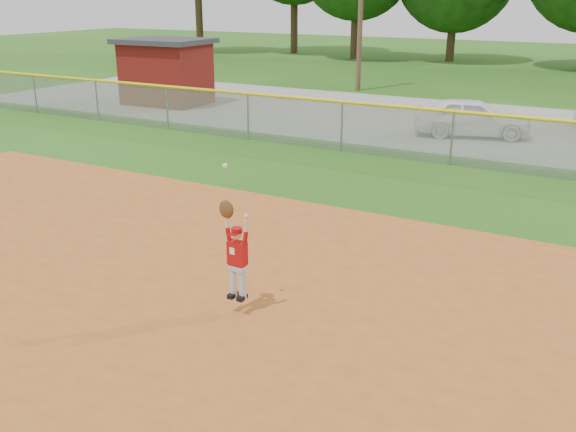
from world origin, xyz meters
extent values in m
plane|color=#255513|center=(0.00, 0.00, 0.00)|extent=(120.00, 120.00, 0.00)
cube|color=#A2521D|center=(0.00, -3.00, 0.02)|extent=(24.00, 16.00, 0.04)
cube|color=gray|center=(0.00, 16.00, 0.01)|extent=(44.00, 10.00, 0.03)
imported|color=white|center=(-0.44, 13.98, 0.67)|extent=(4.00, 2.54, 1.27)
cube|color=#58100C|center=(-13.49, 14.23, 1.27)|extent=(3.34, 2.57, 2.53)
cube|color=#333338|center=(-13.49, 14.23, 2.64)|extent=(3.76, 2.99, 0.20)
cube|color=gray|center=(0.00, 10.00, 0.75)|extent=(40.00, 0.03, 1.50)
cylinder|color=yellow|center=(0.00, 10.00, 1.50)|extent=(40.00, 0.10, 0.10)
cylinder|color=gray|center=(-16.67, 10.00, 0.75)|extent=(0.06, 0.06, 1.50)
cylinder|color=gray|center=(-13.33, 10.00, 0.75)|extent=(0.06, 0.06, 1.50)
cylinder|color=gray|center=(-10.00, 10.00, 0.75)|extent=(0.06, 0.06, 1.50)
cylinder|color=gray|center=(-6.67, 10.00, 0.75)|extent=(0.06, 0.06, 1.50)
cylinder|color=gray|center=(-3.33, 10.00, 0.75)|extent=(0.06, 0.06, 1.50)
cylinder|color=gray|center=(0.00, 10.00, 0.75)|extent=(0.06, 0.06, 1.50)
cylinder|color=#422D1C|center=(-27.25, 35.02, 2.93)|extent=(0.56, 0.56, 5.87)
cylinder|color=#422D1C|center=(-20.61, 38.40, 3.05)|extent=(0.56, 0.56, 6.10)
cylinder|color=#422D1C|center=(-14.62, 36.53, 2.22)|extent=(0.56, 0.56, 4.43)
cylinder|color=#422D1C|center=(-8.07, 38.17, 2.05)|extent=(0.56, 0.56, 4.11)
cylinder|color=silver|center=(-0.36, -0.22, 0.50)|extent=(0.10, 0.10, 0.46)
cylinder|color=silver|center=(-0.20, -0.22, 0.50)|extent=(0.10, 0.10, 0.46)
cube|color=black|center=(-0.36, -0.24, 0.30)|extent=(0.09, 0.19, 0.06)
cube|color=black|center=(-0.20, -0.24, 0.30)|extent=(0.09, 0.19, 0.06)
cube|color=silver|center=(-0.28, -0.22, 0.76)|extent=(0.24, 0.13, 0.09)
cube|color=maroon|center=(-0.28, -0.22, 0.82)|extent=(0.25, 0.14, 0.04)
cube|color=#A40B0C|center=(-0.28, -0.22, 0.99)|extent=(0.28, 0.15, 0.35)
cube|color=white|center=(-0.32, -0.29, 1.04)|extent=(0.08, 0.01, 0.10)
sphere|color=beige|center=(-0.28, -0.22, 1.29)|extent=(0.16, 0.16, 0.16)
cylinder|color=maroon|center=(-0.28, -0.22, 1.34)|extent=(0.16, 0.16, 0.07)
cube|color=maroon|center=(-0.28, -0.30, 1.31)|extent=(0.12, 0.09, 0.01)
cylinder|color=#A40B0C|center=(-0.43, -0.21, 1.26)|extent=(0.09, 0.07, 0.19)
cylinder|color=beige|center=(-0.45, -0.21, 1.45)|extent=(0.07, 0.06, 0.21)
ellipsoid|color=#4C2D14|center=(-0.45, -0.21, 1.63)|extent=(0.24, 0.11, 0.28)
sphere|color=white|center=(-0.45, -0.21, 2.27)|extent=(0.07, 0.07, 0.07)
cylinder|color=#A40B0C|center=(-0.13, -0.22, 1.26)|extent=(0.09, 0.07, 0.19)
cylinder|color=beige|center=(-0.11, -0.22, 1.45)|extent=(0.07, 0.06, 0.21)
sphere|color=beige|center=(-0.11, -0.22, 1.58)|extent=(0.07, 0.07, 0.07)
camera|label=1|loc=(4.57, -7.34, 4.56)|focal=40.00mm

